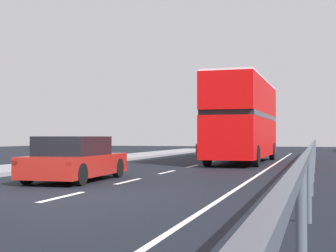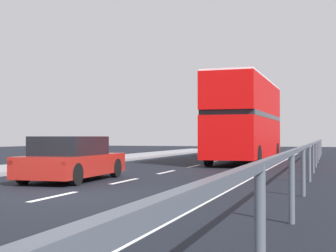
# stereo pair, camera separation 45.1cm
# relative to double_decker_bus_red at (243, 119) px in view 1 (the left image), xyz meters

# --- Properties ---
(ground_plane) EXTENTS (73.17, 120.00, 0.10)m
(ground_plane) POSITION_rel_double_decker_bus_red_xyz_m (-1.85, -15.81, -2.39)
(ground_plane) COLOR black
(lane_paint_markings) EXTENTS (3.69, 46.00, 0.01)m
(lane_paint_markings) POSITION_rel_double_decker_bus_red_xyz_m (0.29, -7.25, -2.34)
(lane_paint_markings) COLOR silver
(lane_paint_markings) RESTS_ON ground
(bridge_side_railing) EXTENTS (0.10, 42.00, 1.17)m
(bridge_side_railing) POSITION_rel_double_decker_bus_red_xyz_m (3.62, -6.81, -1.39)
(bridge_side_railing) COLOR #464D58
(bridge_side_railing) RESTS_ON ground
(double_decker_bus_red) EXTENTS (2.66, 10.38, 4.38)m
(double_decker_bus_red) POSITION_rel_double_decker_bus_red_xyz_m (0.00, 0.00, 0.00)
(double_decker_bus_red) COLOR #C10908
(double_decker_bus_red) RESTS_ON ground
(hatchback_car_near) EXTENTS (2.00, 4.49, 1.39)m
(hatchback_car_near) POSITION_rel_double_decker_bus_red_xyz_m (-3.50, -12.41, -1.68)
(hatchback_car_near) COLOR maroon
(hatchback_car_near) RESTS_ON ground
(sedan_car_ahead) EXTENTS (1.86, 4.14, 1.46)m
(sedan_car_ahead) POSITION_rel_double_decker_bus_red_xyz_m (-3.45, 9.33, -1.64)
(sedan_car_ahead) COLOR maroon
(sedan_car_ahead) RESTS_ON ground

